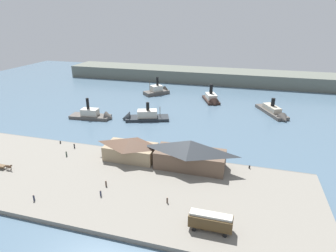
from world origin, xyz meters
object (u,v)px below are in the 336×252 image
Objects in this scene: ferry_outer_harbor at (212,99)px; street_tram at (211,221)px; pedestrian_by_tram at (34,198)px; horse_cart at (3,166)px; ferry_approaching_west at (159,91)px; pedestrian_walking_west at (74,146)px; mooring_post_east at (60,142)px; ferry_moored_west at (275,113)px; pedestrian_walking_east at (106,184)px; ferry_shed_central_terminal at (131,148)px; mooring_post_center_east at (249,167)px; ferry_approaching_east at (141,117)px; pedestrian_at_waters_edge at (66,154)px; pedestrian_near_cart at (101,193)px; ferry_shed_east_terminal at (190,154)px; pedestrian_near_west_shed at (167,200)px; ferry_moored_east at (96,116)px.

street_tram is at bearing -82.81° from ferry_outer_harbor.
ferry_outer_harbor is (29.85, 96.66, -0.46)m from pedestrian_by_tram.
horse_cart is 96.68m from ferry_approaching_west.
pedestrian_walking_west is 6.99m from mooring_post_east.
mooring_post_east is at bearing -122.98° from ferry_outer_harbor.
pedestrian_walking_east is at bearing -122.13° from ferry_moored_west.
pedestrian_by_tram is (-13.98, -26.15, -2.65)m from ferry_shed_central_terminal.
ferry_approaching_west reaches higher than ferry_shed_central_terminal.
ferry_approaching_east is (-45.98, 32.35, -0.32)m from mooring_post_center_east.
pedestrian_at_waters_edge is 83.44m from ferry_approaching_west.
street_tram is at bearing -105.16° from mooring_post_center_east.
pedestrian_near_cart is (21.46, -21.63, 0.02)m from pedestrian_walking_west.
pedestrian_walking_east is (20.73, -17.42, 0.02)m from pedestrian_walking_west.
ferry_shed_east_terminal reaches higher than pedestrian_near_cart.
ferry_moored_west is (66.05, 62.01, -0.70)m from pedestrian_at_waters_edge.
ferry_approaching_west is (5.22, 77.56, -0.19)m from pedestrian_walking_west.
pedestrian_walking_west is at bearing 175.99° from ferry_shed_central_terminal.
ferry_shed_east_terminal is 12.90× the size of pedestrian_near_west_shed.
pedestrian_by_tram is at bearing -177.68° from street_tram.
pedestrian_walking_east is (-28.13, 8.52, -1.59)m from street_tram.
street_tram is 5.20× the size of pedestrian_by_tram.
pedestrian_by_tram is 103.10m from ferry_moored_west.
ferry_approaching_east is (17.20, 32.58, -0.32)m from mooring_post_east.
mooring_post_east is (-63.18, -0.23, 0.00)m from mooring_post_center_east.
ferry_shed_central_terminal is 16.16m from pedestrian_walking_east.
pedestrian_walking_east is 0.11× the size of ferry_approaching_west.
ferry_approaching_east is at bearing 62.17° from mooring_post_east.
street_tram is 62.17m from mooring_post_east.
pedestrian_by_tram is 1.91× the size of mooring_post_east.
pedestrian_by_tram is at bearing -93.18° from ferry_approaching_east.
pedestrian_at_waters_edge is 0.12× the size of ferry_approaching_west.
ferry_approaching_west reaches higher than mooring_post_east.
ferry_shed_east_terminal is 1.17× the size of ferry_outer_harbor.
ferry_moored_west reaches higher than pedestrian_at_waters_edge.
pedestrian_near_west_shed is 60.74m from ferry_approaching_east.
ferry_moored_west reaches higher than horse_cart.
pedestrian_by_tram is 1.09× the size of pedestrian_near_west_shed.
pedestrian_at_waters_edge is at bearing 42.95° from horse_cart.
pedestrian_at_waters_edge reaches higher than mooring_post_center_east.
ferry_shed_east_terminal reaches higher than ferry_moored_west.
ferry_moored_west reaches higher than mooring_post_east.
ferry_approaching_west is at bearing 90.98° from pedestrian_by_tram.
ferry_shed_central_terminal is 9.16× the size of pedestrian_by_tram.
ferry_moored_east is 20.09m from ferry_approaching_east.
pedestrian_walking_east is 1.08× the size of pedestrian_near_west_shed.
street_tram reaches higher than mooring_post_center_east.
ferry_approaching_east is (10.46, 34.39, -0.62)m from pedestrian_walking_west.
ferry_outer_harbor is at bearing 39.94° from ferry_moored_east.
pedestrian_at_waters_edge is 41.28m from ferry_approaching_east.
ferry_moored_west is 1.32× the size of ferry_outer_harbor.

